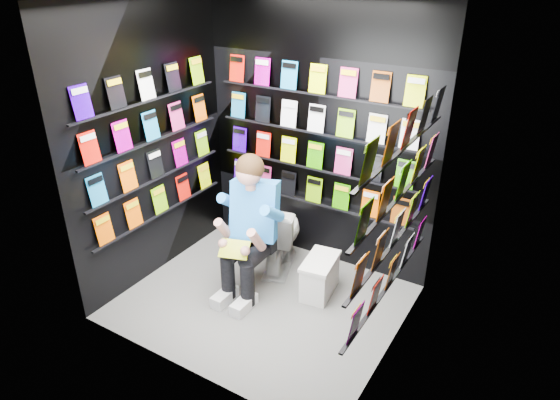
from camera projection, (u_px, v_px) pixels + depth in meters
The scene contains 13 objects.
floor at pixel (262, 302), 4.59m from camera, with size 2.40×2.40×0.00m, color #585856.
wall_back at pixel (317, 137), 4.78m from camera, with size 2.40×0.04×2.60m, color black.
wall_front at pixel (176, 222), 3.25m from camera, with size 2.40×0.04×2.60m, color black.
wall_left at pixel (151, 145), 4.58m from camera, with size 0.04×2.00×2.60m, color black.
wall_right at pixel (404, 206), 3.46m from camera, with size 0.04×2.00×2.60m, color black.
comics_back at pixel (316, 137), 4.76m from camera, with size 2.10×0.06×1.37m, color red, non-canonical shape.
comics_left at pixel (153, 145), 4.56m from camera, with size 0.06×1.70×1.37m, color red, non-canonical shape.
comics_right at pixel (400, 205), 3.47m from camera, with size 0.06×1.70×1.37m, color red, non-canonical shape.
toilet at pixel (278, 234), 4.97m from camera, with size 0.42×0.75×0.73m, color white.
longbox at pixel (320, 278), 4.64m from camera, with size 0.24×0.44×0.33m, color silver.
longbox_lid at pixel (320, 261), 4.56m from camera, with size 0.27×0.46×0.03m, color silver.
reader at pixel (256, 211), 4.48m from camera, with size 0.56×0.82×1.51m, color blue, non-canonical shape.
held_comic at pixel (234, 249), 4.31m from camera, with size 0.26×0.01×0.18m, color green.
Camera 1 is at (2.06, -3.08, 2.86)m, focal length 32.00 mm.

